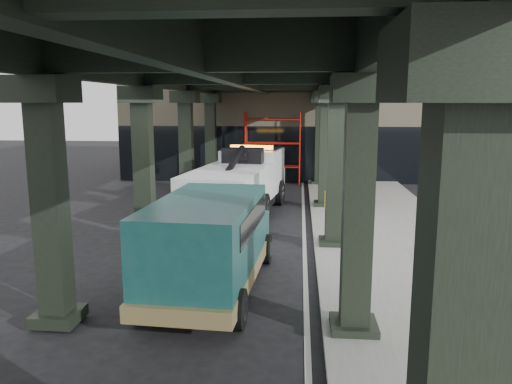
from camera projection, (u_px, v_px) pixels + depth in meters
The scene contains 8 objects.
ground at pixel (244, 266), 13.92m from camera, with size 90.00×90.00×0.00m, color black.
sidewalk at pixel (395, 247), 15.48m from camera, with size 5.00×40.00×0.15m, color gray.
lane_stripe at pixel (305, 247), 15.73m from camera, with size 0.12×38.00×0.01m, color silver.
viaduct at pixel (237, 70), 14.95m from camera, with size 7.40×32.00×6.40m.
building at pixel (308, 111), 32.66m from camera, with size 22.00×10.00×8.00m, color #C6B793.
scaffolding at pixel (273, 146), 27.91m from camera, with size 3.08×0.88×4.00m.
tow_truck at pixel (241, 182), 20.00m from camera, with size 3.49×8.87×2.83m.
towed_van at pixel (210, 242), 11.79m from camera, with size 2.63×5.92×2.35m.
Camera 1 is at (1.50, -13.26, 4.50)m, focal length 35.00 mm.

